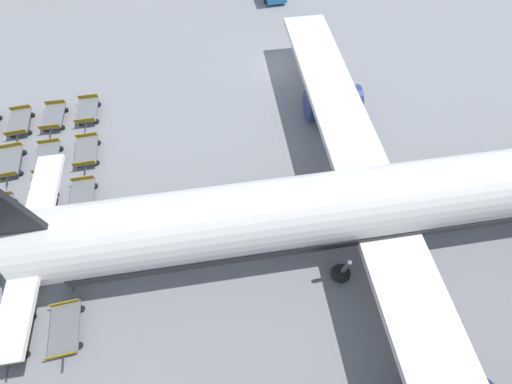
{
  "coord_description": "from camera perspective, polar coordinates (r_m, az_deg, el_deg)",
  "views": [
    {
      "loc": [
        22.71,
        -8.56,
        18.67
      ],
      "look_at": [
        13.53,
        -5.86,
        2.44
      ],
      "focal_mm": 22.0,
      "sensor_mm": 36.0,
      "label": 1
    }
  ],
  "objects": [
    {
      "name": "baggage_dolly_row_mid_b_col_d",
      "position": [
        23.31,
        -35.97,
        -10.91
      ],
      "size": [
        3.48,
        1.82,
        0.92
      ],
      "color": "slate",
      "rests_on": "ground_plane"
    },
    {
      "name": "baggage_dolly_row_mid_b_col_b",
      "position": [
        27.25,
        -33.63,
        5.25
      ],
      "size": [
        3.48,
        1.82,
        0.92
      ],
      "color": "slate",
      "rests_on": "ground_plane"
    },
    {
      "name": "baggage_dolly_row_far_col_c",
      "position": [
        23.94,
        -29.03,
        -0.77
      ],
      "size": [
        3.49,
        1.86,
        0.92
      ],
      "color": "slate",
      "rests_on": "ground_plane"
    },
    {
      "name": "baggage_dolly_row_mid_b_col_e",
      "position": [
        22.35,
        -37.76,
        -20.11
      ],
      "size": [
        3.49,
        1.85,
        0.92
      ],
      "color": "slate",
      "rests_on": "ground_plane"
    },
    {
      "name": "baggage_dolly_row_mid_b_col_c",
      "position": [
        24.94,
        -34.36,
        -2.13
      ],
      "size": [
        3.47,
        1.78,
        0.92
      ],
      "color": "slate",
      "rests_on": "ground_plane"
    },
    {
      "name": "airplane",
      "position": [
        19.2,
        24.4,
        -1.3
      ],
      "size": [
        38.06,
        45.0,
        13.83
      ],
      "color": "white",
      "rests_on": "ground_plane"
    },
    {
      "name": "baggage_dolly_row_mid_a_col_a",
      "position": [
        30.95,
        -37.05,
        10.1
      ],
      "size": [
        3.46,
        1.75,
        0.92
      ],
      "color": "slate",
      "rests_on": "ground_plane"
    },
    {
      "name": "baggage_dolly_row_far_col_d",
      "position": [
        22.08,
        -30.09,
        -10.29
      ],
      "size": [
        3.45,
        1.74,
        0.92
      ],
      "color": "slate",
      "rests_on": "ground_plane"
    },
    {
      "name": "baggage_dolly_row_far_col_a",
      "position": [
        29.05,
        -28.26,
        12.89
      ],
      "size": [
        3.49,
        1.87,
        0.92
      ],
      "color": "slate",
      "rests_on": "ground_plane"
    },
    {
      "name": "baggage_dolly_row_mid_a_col_b",
      "position": [
        28.56,
        -38.16,
        4.33
      ],
      "size": [
        3.46,
        1.74,
        0.92
      ],
      "color": "slate",
      "rests_on": "ground_plane"
    },
    {
      "name": "baggage_dolly_row_far_col_e",
      "position": [
        20.99,
        -31.35,
        -20.5
      ],
      "size": [
        3.47,
        1.77,
        0.92
      ],
      "color": "slate",
      "rests_on": "ground_plane"
    },
    {
      "name": "baggage_dolly_row_far_col_b",
      "position": [
        26.18,
        -28.41,
        6.54
      ],
      "size": [
        3.48,
        1.81,
        0.92
      ],
      "color": "slate",
      "rests_on": "ground_plane"
    },
    {
      "name": "ground_plane",
      "position": [
        30.62,
        3.63,
        21.8
      ],
      "size": [
        500.0,
        500.0,
        0.0
      ],
      "primitive_type": "plane",
      "color": "gray"
    },
    {
      "name": "baggage_dolly_row_mid_b_col_a",
      "position": [
        29.89,
        -32.86,
        11.43
      ],
      "size": [
        3.5,
        1.89,
        0.92
      ],
      "color": "slate",
      "rests_on": "ground_plane"
    }
  ]
}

